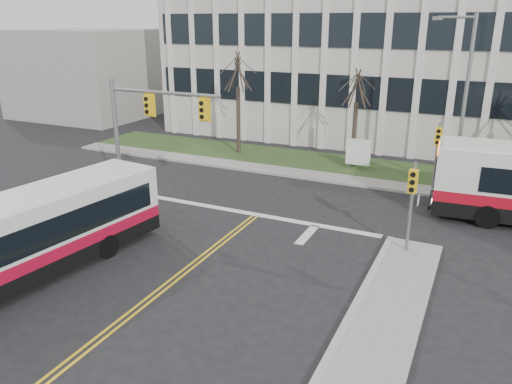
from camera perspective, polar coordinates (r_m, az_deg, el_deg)
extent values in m
plane|color=black|center=(17.69, -11.54, -11.51)|extent=(120.00, 120.00, 0.00)
cube|color=#9E9B93|center=(28.93, 15.12, 0.68)|extent=(44.00, 1.60, 0.14)
cube|color=#2D4C20|center=(31.58, 16.09, 2.12)|extent=(44.00, 5.00, 0.12)
cube|color=beige|center=(42.32, 19.76, 14.14)|extent=(40.00, 16.00, 12.00)
cube|color=#9E9B93|center=(52.21, -18.16, 12.84)|extent=(12.00, 12.00, 8.00)
cylinder|color=slate|center=(26.15, -15.59, 5.61)|extent=(0.22, 0.22, 6.20)
cylinder|color=slate|center=(23.84, -10.54, 11.11)|extent=(6.00, 0.16, 0.16)
cube|color=yellow|center=(24.28, -12.22, 9.71)|extent=(0.34, 0.24, 0.92)
cube|color=yellow|center=(22.60, -6.06, 9.35)|extent=(0.34, 0.24, 0.92)
cylinder|color=slate|center=(20.36, 17.25, -1.88)|extent=(0.14, 0.14, 3.80)
cube|color=yellow|center=(19.79, 17.50, 1.17)|extent=(0.34, 0.24, 0.92)
cylinder|color=slate|center=(28.45, 19.90, 3.74)|extent=(0.14, 0.14, 3.80)
cube|color=yellow|center=(27.98, 20.13, 6.01)|extent=(0.34, 0.24, 0.92)
cylinder|color=slate|center=(28.53, 22.68, 9.02)|extent=(0.20, 0.20, 9.20)
cylinder|color=slate|center=(28.26, 21.97, 18.04)|extent=(1.80, 0.14, 0.14)
cube|color=slate|center=(28.35, 20.06, 18.16)|extent=(0.50, 0.25, 0.18)
cylinder|color=slate|center=(31.58, 10.47, 3.39)|extent=(0.08, 0.08, 1.00)
cylinder|color=slate|center=(31.31, 12.58, 3.11)|extent=(0.08, 0.08, 1.00)
cube|color=white|center=(31.26, 11.61, 4.48)|extent=(1.50, 0.12, 1.60)
cylinder|color=#42352B|center=(34.38, -2.02, 8.08)|extent=(0.28, 0.28, 4.62)
cylinder|color=#42352B|center=(31.84, 11.14, 6.35)|extent=(0.28, 0.28, 4.09)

